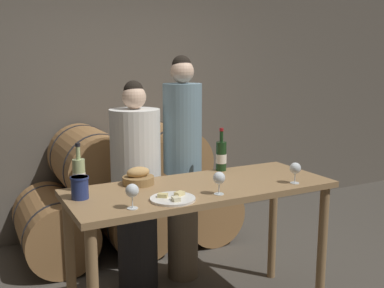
% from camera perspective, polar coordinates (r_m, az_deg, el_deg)
% --- Properties ---
extents(stone_wall_back, '(10.00, 0.12, 3.20)m').
position_cam_1_polar(stone_wall_back, '(4.65, -10.70, 8.65)').
color(stone_wall_back, '#60594F').
rests_on(stone_wall_back, ground_plane).
extents(barrel_stack, '(2.02, 0.91, 1.15)m').
position_cam_1_polar(barrel_stack, '(4.28, -7.96, -6.15)').
color(barrel_stack, '#9E7042').
rests_on(barrel_stack, ground_plane).
extents(tasting_table, '(1.72, 0.67, 0.95)m').
position_cam_1_polar(tasting_table, '(2.95, 1.21, -7.80)').
color(tasting_table, '#99754C').
rests_on(tasting_table, ground_plane).
extents(person_left, '(0.37, 0.37, 1.60)m').
position_cam_1_polar(person_left, '(3.41, -7.09, -5.49)').
color(person_left, '#232326').
rests_on(person_left, ground_plane).
extents(person_right, '(0.30, 0.30, 1.78)m').
position_cam_1_polar(person_right, '(3.53, -1.21, -2.88)').
color(person_right, '#756651').
rests_on(person_right, ground_plane).
extents(wine_bottle_red, '(0.08, 0.08, 0.31)m').
position_cam_1_polar(wine_bottle_red, '(3.28, 3.73, -1.51)').
color(wine_bottle_red, '#193819').
rests_on(wine_bottle_red, tasting_table).
extents(wine_bottle_white, '(0.08, 0.08, 0.30)m').
position_cam_1_polar(wine_bottle_white, '(2.86, -14.15, -3.76)').
color(wine_bottle_white, '#ADBC7F').
rests_on(wine_bottle_white, tasting_table).
extents(blue_crock, '(0.11, 0.11, 0.13)m').
position_cam_1_polar(blue_crock, '(2.70, -14.06, -5.29)').
color(blue_crock, navy).
rests_on(blue_crock, tasting_table).
extents(bread_basket, '(0.20, 0.20, 0.12)m').
position_cam_1_polar(bread_basket, '(2.95, -6.84, -4.28)').
color(bread_basket, olive).
rests_on(bread_basket, tasting_table).
extents(cheese_plate, '(0.26, 0.26, 0.04)m').
position_cam_1_polar(cheese_plate, '(2.61, -2.46, -6.93)').
color(cheese_plate, white).
rests_on(cheese_plate, tasting_table).
extents(wine_glass_far_left, '(0.07, 0.07, 0.14)m').
position_cam_1_polar(wine_glass_far_left, '(2.46, -7.61, -5.96)').
color(wine_glass_far_left, white).
rests_on(wine_glass_far_left, tasting_table).
extents(wine_glass_left, '(0.07, 0.07, 0.14)m').
position_cam_1_polar(wine_glass_left, '(2.70, 3.38, -4.40)').
color(wine_glass_left, white).
rests_on(wine_glass_left, tasting_table).
extents(wine_glass_center, '(0.07, 0.07, 0.14)m').
position_cam_1_polar(wine_glass_center, '(3.01, 12.98, -3.07)').
color(wine_glass_center, white).
rests_on(wine_glass_center, tasting_table).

